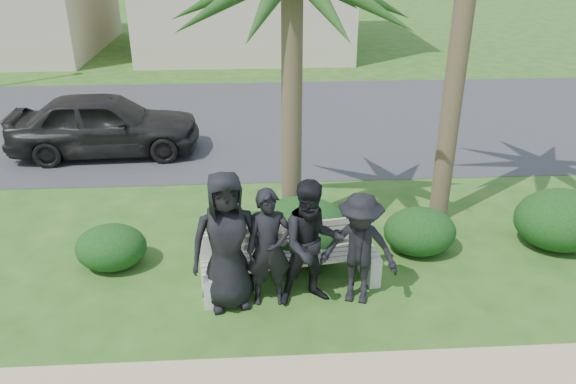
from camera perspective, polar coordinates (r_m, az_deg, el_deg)
The scene contains 13 objects.
ground at distance 7.75m, azimuth 2.63°, elevation -11.26°, with size 160.00×160.00×0.00m, color #235117.
asphalt_street at distance 14.94m, azimuth -0.57°, elevation 7.30°, with size 160.00×8.00×0.01m, color #2D2D30.
park_bench at distance 7.87m, azimuth 0.31°, elevation -7.16°, with size 2.55×0.93×0.86m.
man_a at distance 7.29m, azimuth -6.26°, elevation -5.00°, with size 0.94×0.61×1.92m, color black.
man_b at distance 7.35m, azimuth -1.95°, elevation -5.73°, with size 0.61×0.40×1.66m, color black.
man_c at distance 7.34m, azimuth 2.45°, elevation -5.28°, with size 0.86×0.67×1.77m, color black.
man_d at distance 7.45m, azimuth 7.24°, elevation -5.78°, with size 1.03×0.59×1.59m, color black.
hedge_a at distance 8.75m, azimuth -17.54°, elevation -5.26°, with size 1.04×0.86×0.68m, color #0E340E.
hedge_c at distance 8.56m, azimuth -3.21°, elevation -4.43°, with size 1.15×0.95×0.75m, color #0E340E.
hedge_d at distance 8.48m, azimuth 1.25°, elevation -3.76°, with size 1.53×1.26×1.00m, color #0E340E.
hedge_e at distance 8.95m, azimuth 13.24°, elevation -3.78°, with size 1.13×0.93×0.73m, color #0E340E.
hedge_f at distance 9.81m, azimuth 26.09°, elevation -2.40°, with size 1.48×1.22×0.96m, color #0E340E.
car_a at distance 13.07m, azimuth -18.10°, elevation 6.58°, with size 1.64×4.07×1.39m, color black.
Camera 1 is at (-0.73, -6.19, 4.62)m, focal length 35.00 mm.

